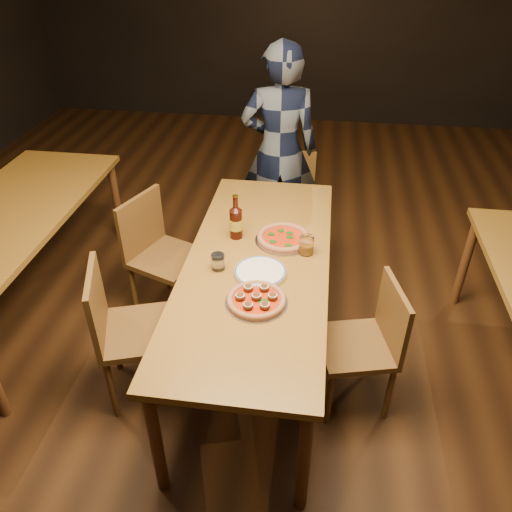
# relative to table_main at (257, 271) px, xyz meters

# --- Properties ---
(ground) EXTENTS (9.00, 9.00, 0.00)m
(ground) POSITION_rel_table_main_xyz_m (0.00, 0.00, -0.68)
(ground) COLOR black
(room_shell) EXTENTS (9.00, 9.00, 9.00)m
(room_shell) POSITION_rel_table_main_xyz_m (0.00, 0.00, 1.18)
(room_shell) COLOR black
(room_shell) RESTS_ON ground
(table_main) EXTENTS (0.80, 2.00, 0.75)m
(table_main) POSITION_rel_table_main_xyz_m (0.00, 0.00, 0.00)
(table_main) COLOR brown
(table_main) RESTS_ON ground
(table_left) EXTENTS (0.80, 2.00, 0.75)m
(table_left) POSITION_rel_table_main_xyz_m (-1.70, 0.30, 0.00)
(table_left) COLOR brown
(table_left) RESTS_ON ground
(chair_main_nw) EXTENTS (0.53, 0.53, 0.91)m
(chair_main_nw) POSITION_rel_table_main_xyz_m (-0.61, -0.33, -0.23)
(chair_main_nw) COLOR #5B3318
(chair_main_nw) RESTS_ON ground
(chair_main_sw) EXTENTS (0.54, 0.54, 0.90)m
(chair_main_sw) POSITION_rel_table_main_xyz_m (-0.66, 0.38, -0.23)
(chair_main_sw) COLOR #5B3318
(chair_main_sw) RESTS_ON ground
(chair_main_e) EXTENTS (0.47, 0.47, 0.83)m
(chair_main_e) POSITION_rel_table_main_xyz_m (0.58, -0.25, -0.26)
(chair_main_e) COLOR #5B3318
(chair_main_e) RESTS_ON ground
(chair_end) EXTENTS (0.41, 0.41, 0.84)m
(chair_end) POSITION_rel_table_main_xyz_m (0.07, 1.29, -0.26)
(chair_end) COLOR #5B3318
(chair_end) RESTS_ON ground
(pizza_meatball) EXTENTS (0.32, 0.32, 0.06)m
(pizza_meatball) POSITION_rel_table_main_xyz_m (0.04, -0.36, 0.09)
(pizza_meatball) COLOR #B7B7BF
(pizza_meatball) RESTS_ON table_main
(pizza_margherita) EXTENTS (0.34, 0.34, 0.04)m
(pizza_margherita) POSITION_rel_table_main_xyz_m (0.13, 0.23, 0.09)
(pizza_margherita) COLOR #B7B7BF
(pizza_margherita) RESTS_ON table_main
(plate_stack) EXTENTS (0.28, 0.28, 0.03)m
(plate_stack) POSITION_rel_table_main_xyz_m (0.03, -0.12, 0.09)
(plate_stack) COLOR white
(plate_stack) RESTS_ON table_main
(beer_bottle) EXTENTS (0.08, 0.08, 0.27)m
(beer_bottle) POSITION_rel_table_main_xyz_m (-0.16, 0.23, 0.17)
(beer_bottle) COLOR black
(beer_bottle) RESTS_ON table_main
(water_glass) EXTENTS (0.07, 0.07, 0.09)m
(water_glass) POSITION_rel_table_main_xyz_m (-0.20, -0.10, 0.12)
(water_glass) COLOR white
(water_glass) RESTS_ON table_main
(amber_glass) EXTENTS (0.09, 0.09, 0.11)m
(amber_glass) POSITION_rel_table_main_xyz_m (0.27, 0.12, 0.13)
(amber_glass) COLOR #AC6113
(amber_glass) RESTS_ON table_main
(diner) EXTENTS (0.65, 0.47, 1.65)m
(diner) POSITION_rel_table_main_xyz_m (-0.02, 1.40, 0.15)
(diner) COLOR black
(diner) RESTS_ON ground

